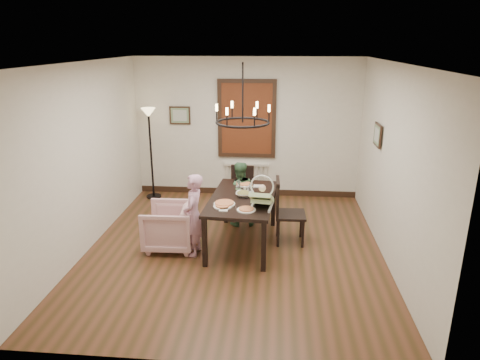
% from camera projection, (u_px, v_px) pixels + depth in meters
% --- Properties ---
extents(room_shell, '(4.51, 5.00, 2.81)m').
position_uv_depth(room_shell, '(237.00, 156.00, 6.57)').
color(room_shell, brown).
rests_on(room_shell, ground).
extents(dining_table, '(1.07, 1.76, 0.80)m').
position_uv_depth(dining_table, '(243.00, 202.00, 6.60)').
color(dining_table, black).
rests_on(dining_table, room_shell).
extents(chair_far, '(0.45, 0.45, 0.94)m').
position_uv_depth(chair_far, '(241.00, 193.00, 7.69)').
color(chair_far, black).
rests_on(chair_far, room_shell).
extents(chair_right, '(0.48, 0.48, 1.06)m').
position_uv_depth(chair_right, '(291.00, 211.00, 6.73)').
color(chair_right, black).
rests_on(chair_right, room_shell).
extents(armchair, '(0.79, 0.77, 0.70)m').
position_uv_depth(armchair, '(170.00, 226.00, 6.60)').
color(armchair, '#CC9CA0').
rests_on(armchair, room_shell).
extents(elderly_woman, '(0.26, 0.39, 1.04)m').
position_uv_depth(elderly_woman, '(194.00, 222.00, 6.35)').
color(elderly_woman, '#C68CA6').
rests_on(elderly_woman, room_shell).
extents(seated_man, '(0.53, 0.45, 0.94)m').
position_uv_depth(seated_man, '(239.00, 199.00, 7.39)').
color(seated_man, '#3B643F').
rests_on(seated_man, room_shell).
extents(baby_bouncer, '(0.42, 0.54, 0.32)m').
position_uv_depth(baby_bouncer, '(262.00, 196.00, 6.12)').
color(baby_bouncer, '#BDD995').
rests_on(baby_bouncer, dining_table).
extents(salad_bowl, '(0.30, 0.30, 0.07)m').
position_uv_depth(salad_bowl, '(244.00, 194.00, 6.58)').
color(salad_bowl, white).
rests_on(salad_bowl, dining_table).
extents(pizza_platter, '(0.32, 0.32, 0.04)m').
position_uv_depth(pizza_platter, '(224.00, 203.00, 6.25)').
color(pizza_platter, tan).
rests_on(pizza_platter, dining_table).
extents(drinking_glass, '(0.07, 0.07, 0.13)m').
position_uv_depth(drinking_glass, '(251.00, 191.00, 6.60)').
color(drinking_glass, silver).
rests_on(drinking_glass, dining_table).
extents(window_blinds, '(1.00, 0.03, 1.40)m').
position_uv_depth(window_blinds, '(247.00, 119.00, 8.49)').
color(window_blinds, brown).
rests_on(window_blinds, room_shell).
extents(radiator, '(0.92, 0.12, 0.62)m').
position_uv_depth(radiator, '(247.00, 178.00, 8.90)').
color(radiator, silver).
rests_on(radiator, room_shell).
extents(picture_back, '(0.42, 0.03, 0.36)m').
position_uv_depth(picture_back, '(180.00, 115.00, 8.60)').
color(picture_back, black).
rests_on(picture_back, room_shell).
extents(picture_right, '(0.03, 0.42, 0.36)m').
position_uv_depth(picture_right, '(378.00, 135.00, 6.81)').
color(picture_right, black).
rests_on(picture_right, room_shell).
extents(floor_lamp, '(0.30, 0.30, 1.80)m').
position_uv_depth(floor_lamp, '(151.00, 155.00, 8.57)').
color(floor_lamp, black).
rests_on(floor_lamp, room_shell).
extents(chandelier, '(0.80, 0.80, 0.04)m').
position_uv_depth(chandelier, '(243.00, 122.00, 6.21)').
color(chandelier, black).
rests_on(chandelier, room_shell).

